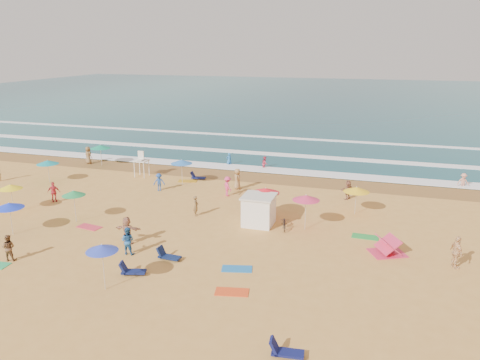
% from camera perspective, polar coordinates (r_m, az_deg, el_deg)
% --- Properties ---
extents(ground, '(220.00, 220.00, 0.00)m').
position_cam_1_polar(ground, '(33.82, -6.18, -4.87)').
color(ground, gold).
rests_on(ground, ground).
extents(ocean, '(220.00, 140.00, 0.18)m').
position_cam_1_polar(ocean, '(114.28, 10.86, 9.74)').
color(ocean, '#0C4756').
rests_on(ocean, ground).
extents(wet_sand, '(220.00, 220.00, 0.00)m').
position_cam_1_polar(wet_sand, '(44.98, 0.09, 0.56)').
color(wet_sand, olive).
rests_on(wet_sand, ground).
extents(surf_foam, '(200.00, 18.70, 0.05)m').
position_cam_1_polar(surf_foam, '(53.19, 2.89, 3.08)').
color(surf_foam, white).
rests_on(surf_foam, ground).
extents(cabana, '(2.00, 2.00, 2.00)m').
position_cam_1_polar(cabana, '(32.51, 2.30, -3.78)').
color(cabana, white).
rests_on(cabana, ground).
extents(cabana_roof, '(2.20, 2.20, 0.12)m').
position_cam_1_polar(cabana_roof, '(32.17, 2.32, -2.00)').
color(cabana_roof, silver).
rests_on(cabana_roof, cabana).
extents(bicycle, '(0.88, 1.68, 0.84)m').
position_cam_1_polar(bicycle, '(32.04, 5.45, -5.26)').
color(bicycle, black).
rests_on(bicycle, ground).
extents(lifeguard_stand, '(1.20, 1.20, 2.10)m').
position_cam_1_polar(lifeguard_stand, '(45.35, -11.91, 1.70)').
color(lifeguard_stand, white).
rests_on(lifeguard_stand, ground).
extents(beach_umbrellas, '(43.52, 27.02, 0.76)m').
position_cam_1_polar(beach_umbrellas, '(33.71, -9.26, -1.29)').
color(beach_umbrellas, '#1A36E4').
rests_on(beach_umbrellas, ground).
extents(loungers, '(37.73, 23.69, 0.34)m').
position_cam_1_polar(loungers, '(27.95, 5.89, -9.13)').
color(loungers, '#101F51').
rests_on(loungers, ground).
extents(towels, '(51.27, 23.04, 0.03)m').
position_cam_1_polar(towels, '(32.47, -10.36, -5.92)').
color(towels, red).
rests_on(towels, ground).
extents(popup_tents, '(12.07, 7.11, 1.20)m').
position_cam_1_polar(popup_tents, '(32.43, 26.27, -6.32)').
color(popup_tents, '#D83056').
rests_on(popup_tents, ground).
extents(beachgoers, '(41.47, 25.84, 2.15)m').
position_cam_1_polar(beachgoers, '(36.96, -5.20, -1.68)').
color(beachgoers, tan).
rests_on(beachgoers, ground).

